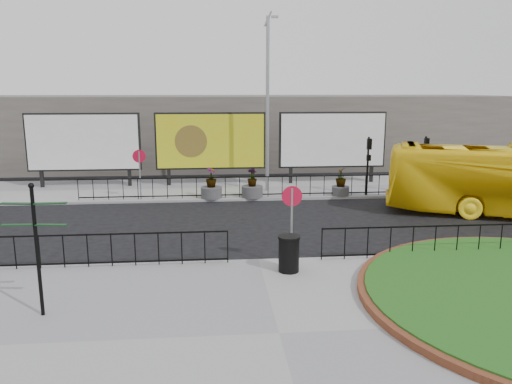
{
  "coord_description": "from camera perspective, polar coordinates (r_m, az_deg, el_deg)",
  "views": [
    {
      "loc": [
        -1.44,
        -15.26,
        5.53
      ],
      "look_at": [
        0.12,
        2.22,
        1.87
      ],
      "focal_mm": 35.0,
      "sensor_mm": 36.0,
      "label": 1
    }
  ],
  "objects": [
    {
      "name": "fingerpost_sign",
      "position": [
        12.89,
        -23.85,
        -4.71
      ],
      "size": [
        1.53,
        0.34,
        3.28
      ],
      "rotation": [
        0.0,
        0.0,
        -0.13
      ],
      "color": "black",
      "rests_on": "pavement_near"
    },
    {
      "name": "billboard_left",
      "position": [
        29.25,
        -19.11,
        5.37
      ],
      "size": [
        6.2,
        0.31,
        4.1
      ],
      "color": "black",
      "rests_on": "pavement_far"
    },
    {
      "name": "billboard_mid",
      "position": [
        28.39,
        -5.21,
        5.79
      ],
      "size": [
        6.2,
        0.31,
        4.1
      ],
      "color": "black",
      "rests_on": "pavement_far"
    },
    {
      "name": "speed_sign_near",
      "position": [
        15.49,
        4.12,
        -1.75
      ],
      "size": [
        0.64,
        0.07,
        2.47
      ],
      "color": "gray",
      "rests_on": "pavement_near"
    },
    {
      "name": "railing_near_left",
      "position": [
        16.38,
        -21.13,
        -6.31
      ],
      "size": [
        10.0,
        0.1,
        1.1
      ],
      "primitive_type": null,
      "color": "black",
      "rests_on": "pavement_near"
    },
    {
      "name": "lamp_post",
      "position": [
        26.44,
        1.34,
        10.24
      ],
      "size": [
        0.74,
        0.18,
        9.23
      ],
      "color": "gray",
      "rests_on": "pavement_far"
    },
    {
      "name": "planter_a",
      "position": [
        25.14,
        -5.13,
        0.53
      ],
      "size": [
        1.05,
        1.05,
        1.54
      ],
      "color": "#4C4C4F",
      "rests_on": "pavement_far"
    },
    {
      "name": "building_backdrop",
      "position": [
        37.41,
        -2.88,
        7.11
      ],
      "size": [
        40.0,
        10.0,
        5.0
      ],
      "primitive_type": "cube",
      "color": "#655E58",
      "rests_on": "ground"
    },
    {
      "name": "speed_sign_far",
      "position": [
        25.18,
        -13.18,
        3.21
      ],
      "size": [
        0.64,
        0.07,
        2.47
      ],
      "color": "gray",
      "rests_on": "pavement_far"
    },
    {
      "name": "billboard_right",
      "position": [
        29.22,
        8.73,
        5.88
      ],
      "size": [
        6.2,
        0.31,
        4.1
      ],
      "color": "black",
      "rests_on": "pavement_far"
    },
    {
      "name": "railing_far",
      "position": [
        25.16,
        0.58,
        0.63
      ],
      "size": [
        18.0,
        0.1,
        1.1
      ],
      "primitive_type": null,
      "color": "black",
      "rests_on": "pavement_far"
    },
    {
      "name": "planter_b",
      "position": [
        25.23,
        -0.44,
        0.49
      ],
      "size": [
        1.08,
        1.08,
        1.47
      ],
      "color": "#4C4C4F",
      "rests_on": "pavement_far"
    },
    {
      "name": "pavement_far",
      "position": [
        27.84,
        -2.02,
        0.43
      ],
      "size": [
        44.0,
        6.0,
        0.12
      ],
      "primitive_type": "cube",
      "color": "gray",
      "rests_on": "ground"
    },
    {
      "name": "signal_pole_a",
      "position": [
        26.08,
        12.72,
        3.92
      ],
      "size": [
        0.22,
        0.26,
        3.0
      ],
      "color": "black",
      "rests_on": "pavement_far"
    },
    {
      "name": "litter_bin",
      "position": [
        15.08,
        3.77,
        -7.03
      ],
      "size": [
        0.67,
        0.67,
        1.1
      ],
      "color": "black",
      "rests_on": "pavement_near"
    },
    {
      "name": "signal_pole_b",
      "position": [
        27.14,
        18.78,
        3.88
      ],
      "size": [
        0.22,
        0.26,
        3.0
      ],
      "color": "black",
      "rests_on": "pavement_far"
    },
    {
      "name": "planter_c",
      "position": [
        25.98,
        9.65,
        0.82
      ],
      "size": [
        0.89,
        0.89,
        1.44
      ],
      "color": "#4C4C4F",
      "rests_on": "pavement_far"
    },
    {
      "name": "railing_near_right",
      "position": [
        17.62,
        22.02,
        -5.13
      ],
      "size": [
        9.0,
        0.1,
        1.1
      ],
      "primitive_type": null,
      "color": "black",
      "rests_on": "pavement_near"
    },
    {
      "name": "ground",
      "position": [
        16.3,
        0.28,
        -8.07
      ],
      "size": [
        90.0,
        90.0,
        0.0
      ],
      "primitive_type": "plane",
      "color": "black",
      "rests_on": "ground"
    },
    {
      "name": "pavement_near",
      "position": [
        11.72,
        2.66,
        -16.07
      ],
      "size": [
        30.0,
        10.0,
        0.12
      ],
      "primitive_type": "cube",
      "color": "gray",
      "rests_on": "ground"
    }
  ]
}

